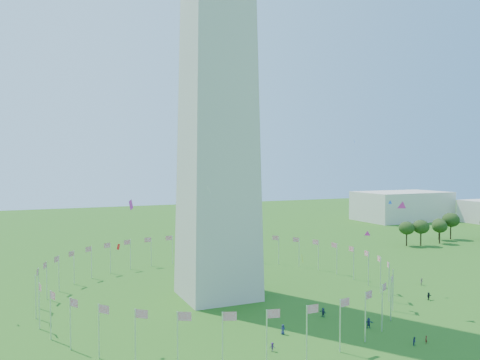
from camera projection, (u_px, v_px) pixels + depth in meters
name	position (u px, v px, depth m)	size (l,w,h in m)	color
flag_ring	(218.00, 278.00, 112.00)	(80.24, 80.24, 9.00)	silver
gov_building_east_a	(402.00, 206.00, 263.85)	(50.00, 30.00, 16.00)	beige
crowd	(365.00, 348.00, 78.56)	(98.82, 70.75, 1.99)	#1A4124
kites_aloft	(291.00, 221.00, 90.55)	(107.83, 75.53, 30.90)	#CC2699
tree_line_east	(448.00, 230.00, 190.27)	(52.86, 15.73, 10.96)	#284717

